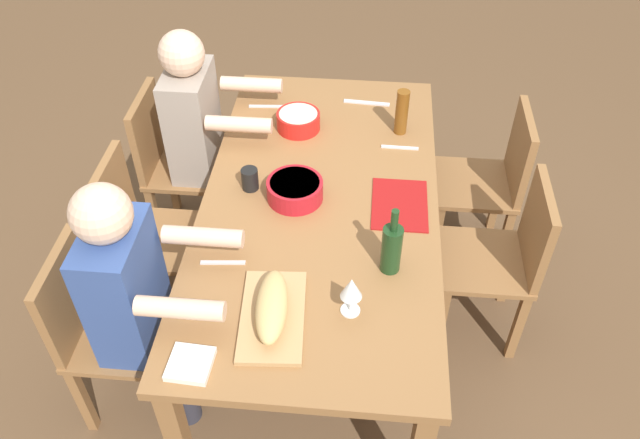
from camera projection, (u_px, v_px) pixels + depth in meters
The scene contains 23 objects.
ground_plane at pixel (320, 312), 3.20m from camera, with size 8.00×8.00×0.00m, color brown.
dining_table at pixel (320, 214), 2.74m from camera, with size 1.93×0.98×0.74m.
chair_near_right at pixel (102, 326), 2.53m from camera, with size 0.40×0.40×0.85m.
diner_near_right at pixel (137, 293), 2.37m from camera, with size 0.41×0.53×1.20m.
chair_near_left at pixel (172, 160), 3.31m from camera, with size 0.40×0.40×0.85m.
diner_near_left at pixel (202, 127), 3.15m from camera, with size 0.41×0.53×1.20m.
chair_near_center at pixel (142, 232), 2.92m from camera, with size 0.40×0.40×0.85m.
chair_far_center at pixel (505, 256), 2.81m from camera, with size 0.40×0.40×0.85m.
chair_far_left at pixel (493, 178), 3.20m from camera, with size 0.40×0.40×0.85m.
serving_bowl_pasta at pixel (298, 120), 3.03m from camera, with size 0.20×0.20×0.08m.
serving_bowl_salad at pixel (295, 189), 2.67m from camera, with size 0.23×0.23×0.09m.
cutting_board at pixel (273, 316), 2.23m from camera, with size 0.40×0.22×0.02m, color tan.
bread_loaf at pixel (272, 306), 2.19m from camera, with size 0.32×0.11×0.09m, color tan.
wine_bottle at pixel (392, 248), 2.34m from camera, with size 0.08×0.08×0.29m.
beer_bottle at pixel (402, 112), 2.97m from camera, with size 0.06×0.06×0.22m, color brown.
wine_glass at pixel (351, 289), 2.18m from camera, with size 0.08×0.08×0.17m.
fork_near_right at pixel (223, 263), 2.42m from camera, with size 0.02×0.17×0.01m, color silver.
fork_near_left at pixel (266, 106), 3.20m from camera, with size 0.02×0.17×0.01m, color silver.
cup_near_center at pixel (250, 179), 2.71m from camera, with size 0.07×0.07×0.10m, color black.
placemat_far_center at pixel (400, 204), 2.67m from camera, with size 0.32×0.23×0.01m, color maroon.
fork_far_left at pixel (400, 148), 2.95m from camera, with size 0.02×0.17×0.01m, color silver.
carving_knife at pixel (367, 103), 3.22m from camera, with size 0.23×0.02×0.01m, color silver.
napkin_stack at pixel (190, 364), 2.09m from camera, with size 0.14×0.14×0.02m, color white.
Camera 1 is at (2.01, 0.18, 2.52)m, focal length 36.16 mm.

